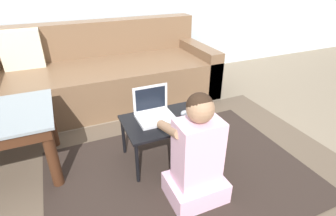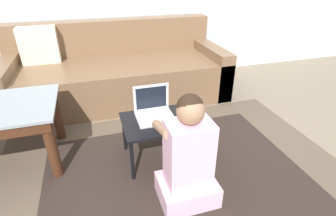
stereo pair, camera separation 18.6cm
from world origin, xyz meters
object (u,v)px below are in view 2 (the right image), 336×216
Objects in this scene: laptop_desk at (167,123)px; laptop at (154,113)px; computer_mouse at (186,115)px; person_seated at (188,159)px; couch at (117,72)px.

laptop_desk is 0.12m from laptop.
laptop is 0.22m from computer_mouse.
person_seated reaches higher than laptop.
person_seated is (0.08, -0.48, -0.06)m from laptop.
computer_mouse is 0.13× the size of person_seated.
couch reaches higher than computer_mouse.
person_seated is at bearing -83.06° from couch.
computer_mouse is at bearing -8.73° from laptop_desk.
laptop is at bearing -83.90° from couch.
couch reaches higher than laptop.
laptop is 2.80× the size of computer_mouse.
person_seated is (0.20, -1.63, 0.03)m from couch.
laptop is at bearing 144.38° from laptop_desk.
laptop_desk is at bearing -35.62° from laptop.
laptop_desk is 0.15m from computer_mouse.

